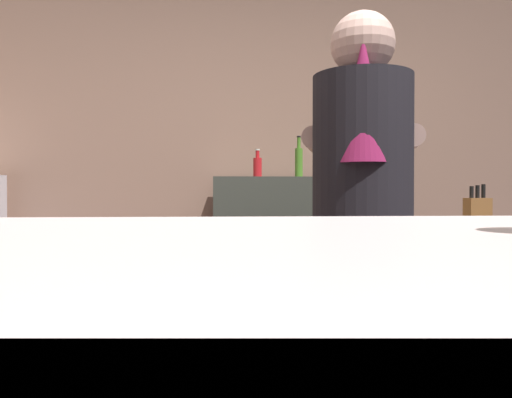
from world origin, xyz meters
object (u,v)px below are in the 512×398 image
Objects in this scene: chefs_knife at (400,244)px; bottle_vinegar at (258,166)px; knife_block at (477,219)px; mixing_bowl at (273,238)px; bottle_hot_sauce at (299,161)px; bartender at (362,224)px.

bottle_vinegar reaches higher than chefs_knife.
mixing_bowl is at bearing -176.48° from knife_block.
chefs_knife is 1.22m from bottle_hot_sauce.
bottle_hot_sauce reaches higher than knife_block.
bottle_hot_sauce is at bearing 14.19° from bartender.
chefs_knife is (-0.40, -0.12, -0.10)m from knife_block.
bottle_vinegar is (0.01, 1.07, 0.37)m from mixing_bowl.
knife_block is 0.43m from chefs_knife.
mixing_bowl is 0.54m from chefs_knife.
bartender is 0.54m from mixing_bowl.
bottle_vinegar reaches higher than mixing_bowl.
knife_block is at bearing -37.55° from bartender.
bottle_hot_sauce is 1.46× the size of bottle_vinegar.
knife_block is 1.24m from bottle_hot_sauce.
bottle_hot_sauce reaches higher than bottle_vinegar.
bottle_hot_sauce is (0.28, 1.05, 0.40)m from mixing_bowl.
bottle_vinegar is at bearing 89.35° from mixing_bowl.
chefs_knife is 1.33× the size of bottle_vinegar.
bartender is 7.21× the size of chefs_knife.
bottle_vinegar is (-0.25, 1.54, 0.28)m from bartender.
mixing_bowl is 0.74× the size of bottle_hot_sauce.
bottle_vinegar is (-0.93, 1.01, 0.29)m from knife_block.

